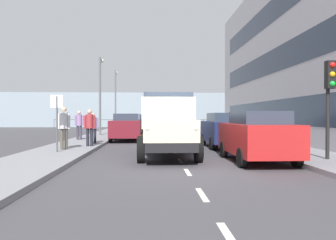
{
  "coord_description": "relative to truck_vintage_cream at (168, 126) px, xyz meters",
  "views": [
    {
      "loc": [
        0.99,
        10.13,
        1.56
      ],
      "look_at": [
        0.01,
        -9.25,
        1.33
      ],
      "focal_mm": 34.17,
      "sensor_mm": 36.0,
      "label": 1
    }
  ],
  "objects": [
    {
      "name": "car_navy_kerbside_1",
      "position": [
        -2.96,
        -3.75,
        -0.28
      ],
      "size": [
        1.76,
        3.99,
        1.72
      ],
      "color": "navy",
      "rests_on": "ground_plane"
    },
    {
      "name": "ground_plane",
      "position": [
        -0.39,
        -10.92,
        -1.18
      ],
      "size": [
        80.0,
        80.0,
        0.0
      ],
      "primitive_type": "plane",
      "color": "#423F44"
    },
    {
      "name": "sea_horizon",
      "position": [
        -0.39,
        -34.79,
        1.32
      ],
      "size": [
        80.0,
        0.8,
        5.0
      ],
      "primitive_type": "cube",
      "color": "#84939E",
      "rests_on": "ground_plane"
    },
    {
      "name": "street_sign",
      "position": [
        4.34,
        -0.82,
        0.5
      ],
      "size": [
        0.5,
        0.07,
        2.25
      ],
      "color": "#4C4C4C",
      "rests_on": "sidewalk_right"
    },
    {
      "name": "lamp_post_far",
      "position": [
        4.58,
        -23.34,
        2.81
      ],
      "size": [
        0.32,
        1.14,
        6.44
      ],
      "color": "#59595B",
      "rests_on": "sidewalk_right"
    },
    {
      "name": "traffic_light_near",
      "position": [
        -5.17,
        1.89,
        1.29
      ],
      "size": [
        0.28,
        0.41,
        3.2
      ],
      "color": "black",
      "rests_on": "sidewalk_left"
    },
    {
      "name": "car_red_kerbside_near",
      "position": [
        -2.96,
        1.32,
        -0.28
      ],
      "size": [
        1.89,
        3.89,
        1.72
      ],
      "color": "#B21E1E",
      "rests_on": "ground_plane"
    },
    {
      "name": "car_maroon_oppositeside_0",
      "position": [
        2.17,
        -8.29,
        -0.28
      ],
      "size": [
        1.91,
        4.27,
        1.72
      ],
      "color": "maroon",
      "rests_on": "ground_plane"
    },
    {
      "name": "pedestrian_with_bag",
      "position": [
        4.98,
        -7.48,
        -0.0
      ],
      "size": [
        0.53,
        0.34,
        1.74
      ],
      "color": "#383342",
      "rests_on": "sidewalk_right"
    },
    {
      "name": "pedestrian_couple_a",
      "position": [
        4.34,
        -1.78,
        0.05
      ],
      "size": [
        0.53,
        0.34,
        1.82
      ],
      "color": "#4C473D",
      "rests_on": "sidewalk_right"
    },
    {
      "name": "seawall_railing",
      "position": [
        -0.39,
        -31.19,
        -0.26
      ],
      "size": [
        28.08,
        0.08,
        1.2
      ],
      "color": "#4C5156",
      "rests_on": "ground_plane"
    },
    {
      "name": "lamp_post_promenade",
      "position": [
        4.49,
        -12.37,
        2.51
      ],
      "size": [
        0.32,
        1.14,
        5.87
      ],
      "color": "#59595B",
      "rests_on": "sidewalk_right"
    },
    {
      "name": "sidewalk_left",
      "position": [
        -5.21,
        -10.92,
        -1.1
      ],
      "size": [
        2.61,
        41.73,
        0.15
      ],
      "primitive_type": "cube",
      "color": "gray",
      "rests_on": "ground_plane"
    },
    {
      "name": "truck_vintage_cream",
      "position": [
        0.0,
        0.0,
        0.0
      ],
      "size": [
        2.17,
        5.64,
        2.43
      ],
      "color": "black",
      "rests_on": "ground_plane"
    },
    {
      "name": "pedestrian_near_railing",
      "position": [
        3.53,
        -3.2,
        -0.01
      ],
      "size": [
        0.53,
        0.34,
        1.73
      ],
      "color": "black",
      "rests_on": "sidewalk_right"
    },
    {
      "name": "car_black_oppositeside_1",
      "position": [
        2.17,
        -14.21,
        -0.28
      ],
      "size": [
        1.98,
        3.97,
        1.72
      ],
      "color": "black",
      "rests_on": "ground_plane"
    },
    {
      "name": "pedestrian_couple_b",
      "position": [
        3.64,
        -4.72,
        -0.11
      ],
      "size": [
        0.53,
        0.34,
        1.58
      ],
      "color": "black",
      "rests_on": "sidewalk_right"
    },
    {
      "name": "sidewalk_right",
      "position": [
        4.43,
        -10.92,
        -1.1
      ],
      "size": [
        2.61,
        41.73,
        0.15
      ],
      "primitive_type": "cube",
      "color": "gray",
      "rests_on": "ground_plane"
    },
    {
      "name": "road_centreline_markings",
      "position": [
        -0.39,
        -9.11,
        -1.17
      ],
      "size": [
        0.12,
        36.07,
        0.01
      ],
      "color": "silver",
      "rests_on": "ground_plane"
    }
  ]
}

